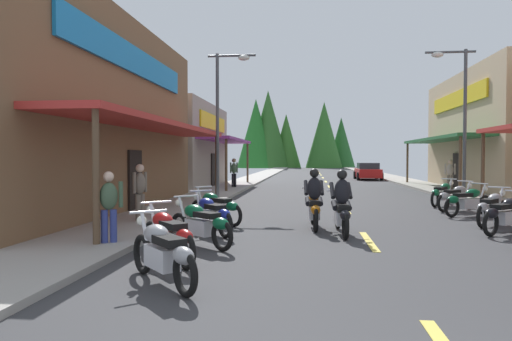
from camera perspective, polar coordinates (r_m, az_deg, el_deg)
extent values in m
cube|color=#38383A|center=(35.07, 8.67, -1.49)|extent=(9.62, 95.70, 0.10)
cube|color=#9E9991|center=(35.34, -1.08, -1.27)|extent=(2.35, 95.70, 0.12)
cube|color=gray|center=(35.80, 18.29, -1.32)|extent=(2.35, 95.70, 0.12)
cube|color=#E0C64C|center=(10.56, 13.84, -8.51)|extent=(0.16, 2.40, 0.01)
cube|color=#E0C64C|center=(16.58, 11.13, -4.80)|extent=(0.16, 2.40, 0.01)
cube|color=#E0C64C|center=(22.52, 9.89, -3.10)|extent=(0.16, 2.40, 0.01)
cube|color=#E0C64C|center=(29.36, 9.09, -1.99)|extent=(0.16, 2.40, 0.01)
cube|color=#E0C64C|center=(35.37, 8.65, -1.37)|extent=(0.16, 2.40, 0.01)
cube|color=#E0C64C|center=(41.98, 8.31, -0.90)|extent=(0.16, 2.40, 0.01)
cube|color=#E0C64C|center=(48.60, 8.06, -0.55)|extent=(0.16, 2.40, 0.01)
cube|color=#E0C64C|center=(54.00, 7.90, -0.33)|extent=(0.16, 2.40, 0.01)
cube|color=#E0C64C|center=(60.26, 7.75, -0.13)|extent=(0.16, 2.40, 0.01)
cube|color=#E0C64C|center=(65.84, 7.64, 0.02)|extent=(0.16, 2.40, 0.01)
cube|color=#E0C64C|center=(71.74, 7.55, 0.15)|extent=(0.16, 2.40, 0.01)
cube|color=brown|center=(17.74, -26.55, 6.03)|extent=(7.61, 13.99, 6.54)
cube|color=#B72D28|center=(15.66, -11.88, 5.42)|extent=(1.80, 12.59, 0.16)
cylinder|color=brown|center=(9.72, -19.25, -1.10)|extent=(0.14, 0.14, 2.82)
cylinder|color=brown|center=(21.36, -4.91, 0.43)|extent=(0.14, 0.14, 2.82)
cube|color=#197FCC|center=(16.24, -14.82, 13.09)|extent=(0.10, 9.79, 0.90)
cube|color=black|center=(15.94, -14.78, -1.32)|extent=(0.08, 1.10, 2.10)
cube|color=gray|center=(29.27, -12.62, 2.96)|extent=(7.50, 9.83, 5.10)
cube|color=#8C338C|center=(28.11, -3.61, 3.77)|extent=(1.80, 8.85, 0.16)
cylinder|color=brown|center=(23.81, -3.72, 0.56)|extent=(0.14, 0.14, 2.82)
cylinder|color=brown|center=(32.16, -1.06, 0.85)|extent=(0.14, 0.14, 2.82)
cube|color=yellow|center=(28.33, -5.29, 5.93)|extent=(0.10, 6.88, 0.90)
cube|color=black|center=(28.26, -5.32, 0.00)|extent=(0.08, 1.10, 2.10)
cylinder|color=brown|center=(20.34, 26.32, 0.21)|extent=(0.14, 0.14, 2.82)
cube|color=#236033|center=(28.49, 22.00, 3.62)|extent=(1.80, 11.60, 0.16)
cylinder|color=brown|center=(22.91, 24.02, 0.38)|extent=(0.14, 0.14, 2.82)
cylinder|color=brown|center=(33.76, 18.28, 0.80)|extent=(0.14, 0.14, 2.82)
cube|color=yellow|center=(28.90, 23.67, 8.11)|extent=(0.10, 9.02, 0.90)
cube|color=black|center=(28.73, 23.61, -0.11)|extent=(0.08, 1.10, 2.10)
cylinder|color=#474C51|center=(19.81, -4.81, 5.35)|extent=(0.14, 0.14, 6.28)
cylinder|color=#474C51|center=(20.13, -3.03, 14.04)|extent=(2.05, 0.10, 0.10)
ellipsoid|color=silver|center=(20.03, -1.52, 13.81)|extent=(0.50, 0.30, 0.24)
cylinder|color=#474C51|center=(21.28, 24.50, 5.09)|extent=(0.14, 0.14, 6.39)
cylinder|color=#474C51|center=(21.51, 22.97, 13.39)|extent=(2.05, 0.10, 0.10)
ellipsoid|color=silver|center=(21.36, 21.60, 13.22)|extent=(0.50, 0.30, 0.24)
torus|color=black|center=(12.11, 27.11, -5.84)|extent=(0.55, 0.50, 0.64)
cube|color=silver|center=(12.77, 28.70, -5.12)|extent=(0.71, 0.67, 0.32)
ellipsoid|color=black|center=(12.91, 29.12, -3.63)|extent=(0.63, 0.61, 0.28)
cube|color=black|center=(12.52, 28.21, -3.96)|extent=(0.64, 0.61, 0.12)
ellipsoid|color=black|center=(12.13, 27.24, -4.74)|extent=(0.49, 0.47, 0.24)
torus|color=black|center=(14.88, 28.22, -4.49)|extent=(0.48, 0.56, 0.64)
torus|color=black|center=(13.47, 26.26, -5.09)|extent=(0.48, 0.56, 0.64)
cube|color=silver|center=(14.17, 27.29, -4.45)|extent=(0.66, 0.72, 0.32)
ellipsoid|color=#99999E|center=(14.33, 27.57, -3.11)|extent=(0.60, 0.64, 0.28)
cube|color=black|center=(13.90, 26.98, -3.40)|extent=(0.60, 0.64, 0.12)
ellipsoid|color=#99999E|center=(13.49, 26.34, -4.10)|extent=(0.47, 0.49, 0.24)
cylinder|color=silver|center=(14.73, 28.08, -3.26)|extent=(0.28, 0.32, 0.71)
cylinder|color=silver|center=(14.59, 27.95, -1.85)|extent=(0.49, 0.41, 0.04)
sphere|color=white|center=(14.87, 28.28, -2.45)|extent=(0.16, 0.16, 0.16)
torus|color=black|center=(16.63, 26.49, -3.84)|extent=(0.59, 0.43, 0.64)
torus|color=black|center=(15.47, 23.14, -4.20)|extent=(0.59, 0.43, 0.64)
cube|color=silver|center=(16.04, 24.88, -3.73)|extent=(0.74, 0.62, 0.32)
ellipsoid|color=#0C5933|center=(16.17, 25.33, -2.56)|extent=(0.64, 0.57, 0.28)
cube|color=black|center=(15.82, 24.33, -2.78)|extent=(0.66, 0.56, 0.12)
ellipsoid|color=#0C5933|center=(15.48, 23.27, -3.34)|extent=(0.50, 0.44, 0.24)
cylinder|color=silver|center=(16.50, 26.23, -2.73)|extent=(0.34, 0.25, 0.71)
cylinder|color=silver|center=(16.38, 26.00, -1.46)|extent=(0.36, 0.52, 0.04)
sphere|color=white|center=(16.62, 26.58, -2.01)|extent=(0.16, 0.16, 0.16)
torus|color=black|center=(18.07, 24.93, -3.40)|extent=(0.56, 0.49, 0.64)
torus|color=black|center=(16.82, 22.24, -3.73)|extent=(0.56, 0.49, 0.64)
cube|color=silver|center=(17.43, 23.64, -3.30)|extent=(0.72, 0.66, 0.32)
ellipsoid|color=#99999E|center=(17.58, 24.00, -2.21)|extent=(0.63, 0.60, 0.28)
cube|color=black|center=(17.20, 23.19, -2.42)|extent=(0.64, 0.60, 0.12)
ellipsoid|color=#99999E|center=(16.84, 22.35, -2.94)|extent=(0.49, 0.47, 0.24)
cylinder|color=silver|center=(17.94, 24.73, -2.37)|extent=(0.32, 0.28, 0.71)
cylinder|color=silver|center=(17.81, 24.54, -1.20)|extent=(0.42, 0.49, 0.04)
sphere|color=white|center=(18.06, 25.00, -1.71)|extent=(0.16, 0.16, 0.16)
torus|color=black|center=(19.65, 23.05, -2.98)|extent=(0.47, 0.57, 0.64)
torus|color=black|center=(18.26, 21.34, -3.30)|extent=(0.47, 0.57, 0.64)
cube|color=silver|center=(18.95, 22.23, -2.90)|extent=(0.65, 0.72, 0.32)
ellipsoid|color=#0C5933|center=(19.11, 22.47, -1.90)|extent=(0.60, 0.64, 0.28)
cube|color=black|center=(18.70, 21.95, -2.09)|extent=(0.59, 0.65, 0.12)
ellipsoid|color=#0C5933|center=(18.29, 21.40, -2.57)|extent=(0.46, 0.49, 0.24)
cylinder|color=silver|center=(19.50, 22.92, -2.04)|extent=(0.28, 0.33, 0.71)
cylinder|color=silver|center=(19.37, 22.81, -0.97)|extent=(0.50, 0.40, 0.04)
sphere|color=white|center=(19.64, 23.10, -1.43)|extent=(0.16, 0.16, 0.16)
torus|color=black|center=(7.65, -13.89, -10.02)|extent=(0.50, 0.54, 0.64)
torus|color=black|center=(6.31, -8.80, -12.51)|extent=(0.50, 0.54, 0.64)
cube|color=silver|center=(6.95, -11.60, -10.51)|extent=(0.67, 0.71, 0.32)
ellipsoid|color=#99999E|center=(7.07, -12.27, -7.67)|extent=(0.61, 0.63, 0.28)
cube|color=black|center=(6.67, -10.75, -8.57)|extent=(0.61, 0.63, 0.12)
ellipsoid|color=#99999E|center=(6.30, -9.02, -10.38)|extent=(0.47, 0.49, 0.24)
cylinder|color=silver|center=(7.47, -13.54, -7.73)|extent=(0.29, 0.32, 0.71)
cylinder|color=silver|center=(7.31, -13.21, -5.00)|extent=(0.47, 0.43, 0.04)
sphere|color=white|center=(7.59, -14.00, -6.06)|extent=(0.16, 0.16, 0.16)
torus|color=black|center=(9.12, -12.87, -8.12)|extent=(0.50, 0.55, 0.64)
torus|color=black|center=(7.77, -8.71, -9.82)|extent=(0.50, 0.55, 0.64)
cube|color=silver|center=(8.42, -10.96, -8.37)|extent=(0.67, 0.71, 0.32)
ellipsoid|color=#A51414|center=(8.55, -11.51, -6.05)|extent=(0.61, 0.63, 0.28)
cube|color=black|center=(8.15, -10.26, -6.71)|extent=(0.61, 0.64, 0.12)
ellipsoid|color=#A51414|center=(7.77, -8.88, -8.09)|extent=(0.47, 0.49, 0.24)
cylinder|color=silver|center=(8.95, -12.57, -6.17)|extent=(0.29, 0.32, 0.71)
cylinder|color=silver|center=(8.79, -12.29, -3.88)|extent=(0.48, 0.42, 0.04)
sphere|color=white|center=(9.07, -12.96, -4.79)|extent=(0.16, 0.16, 0.16)
torus|color=black|center=(10.36, -9.46, -6.93)|extent=(0.55, 0.49, 0.64)
torus|color=black|center=(9.16, -4.23, -8.04)|extent=(0.55, 0.49, 0.64)
cube|color=silver|center=(9.73, -7.01, -7.00)|extent=(0.71, 0.67, 0.32)
ellipsoid|color=#0C5933|center=(9.85, -7.70, -5.02)|extent=(0.63, 0.61, 0.28)
cube|color=black|center=(9.50, -6.13, -5.50)|extent=(0.64, 0.60, 0.12)
ellipsoid|color=#0C5933|center=(9.16, -4.43, -6.58)|extent=(0.49, 0.47, 0.24)
cylinder|color=silver|center=(10.20, -9.06, -5.19)|extent=(0.32, 0.29, 0.71)
cylinder|color=silver|center=(10.07, -8.69, -3.16)|extent=(0.42, 0.48, 0.04)
sphere|color=white|center=(10.32, -9.56, -4.00)|extent=(0.16, 0.16, 0.16)
torus|color=black|center=(11.93, -7.37, -5.78)|extent=(0.48, 0.56, 0.64)
torus|color=black|center=(10.61, -3.86, -6.71)|extent=(0.48, 0.56, 0.64)
cube|color=silver|center=(11.25, -5.72, -5.82)|extent=(0.66, 0.72, 0.32)
ellipsoid|color=navy|center=(11.39, -6.18, -4.11)|extent=(0.60, 0.64, 0.28)
cube|color=black|center=(11.00, -5.13, -4.52)|extent=(0.60, 0.64, 0.12)
ellipsoid|color=navy|center=(10.62, -3.99, -5.44)|extent=(0.46, 0.49, 0.24)
cylinder|color=silver|center=(11.78, -7.10, -4.27)|extent=(0.28, 0.33, 0.71)
cylinder|color=silver|center=(11.64, -6.85, -2.51)|extent=(0.49, 0.41, 0.04)
sphere|color=white|center=(11.90, -7.44, -3.24)|extent=(0.16, 0.16, 0.16)
torus|color=black|center=(13.43, -7.19, -4.95)|extent=(0.57, 0.47, 0.64)
torus|color=black|center=(12.30, -2.82, -5.55)|extent=(0.57, 0.47, 0.64)
cube|color=silver|center=(12.84, -5.10, -4.89)|extent=(0.72, 0.65, 0.32)
ellipsoid|color=#0C5933|center=(12.96, -5.68, -3.41)|extent=(0.64, 0.60, 0.28)
cube|color=black|center=(12.63, -4.36, -3.72)|extent=(0.65, 0.59, 0.12)
ellipsoid|color=#0C5933|center=(12.31, -2.98, -4.47)|extent=(0.49, 0.46, 0.24)
cylinder|color=silver|center=(13.29, -6.85, -3.59)|extent=(0.33, 0.28, 0.71)
cylinder|color=silver|center=(13.17, -6.52, -2.02)|extent=(0.40, 0.50, 0.04)
sphere|color=white|center=(13.40, -7.28, -2.69)|extent=(0.16, 0.16, 0.16)
torus|color=black|center=(12.07, 10.11, -5.71)|extent=(0.13, 0.64, 0.64)
torus|color=black|center=(10.60, 11.05, -6.74)|extent=(0.13, 0.64, 0.64)
cube|color=silver|center=(11.32, 10.55, -5.79)|extent=(0.32, 0.71, 0.32)
ellipsoid|color=black|center=(11.48, 10.43, -4.08)|extent=(0.35, 0.58, 0.28)
cube|color=black|center=(11.04, 10.72, -4.52)|extent=(0.31, 0.61, 0.12)
ellipsoid|color=black|center=(10.62, 11.02, -5.47)|extent=(0.26, 0.45, 0.24)
cylinder|color=silver|center=(11.91, 10.19, -4.21)|extent=(0.08, 0.37, 0.71)
cylinder|color=silver|center=(11.75, 10.27, -2.48)|extent=(0.60, 0.07, 0.04)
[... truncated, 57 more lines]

